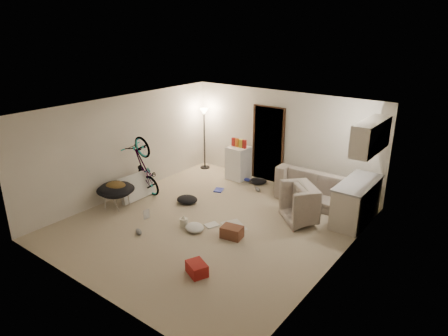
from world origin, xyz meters
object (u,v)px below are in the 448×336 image
Objects in this scene: kitchen_counter at (356,202)px; bicycle at (145,179)px; sofa at (321,191)px; drink_case_a at (232,232)px; juicer at (184,222)px; saucer_chair at (116,193)px; tv_box at (137,186)px; floor_lamp at (204,126)px; armchair at (312,207)px; mini_fridge at (238,163)px; drink_case_b at (197,269)px.

bicycle is at bearing -158.97° from kitchen_counter.
sofa reaches higher than drink_case_a.
kitchen_counter reaches higher than sofa.
kitchen_counter reaches higher than drink_case_a.
juicer is (1.90, -0.65, -0.32)m from bicycle.
tv_box reaches higher than saucer_chair.
sofa is 4.96× the size of drink_case_a.
tv_box is (-4.73, -2.09, -0.12)m from kitchen_counter.
floor_lamp reaches higher than drink_case_a.
sofa is 2.19× the size of armchair.
mini_fridge reaches higher than sofa.
armchair is (-0.77, -0.53, -0.13)m from kitchen_counter.
saucer_chair is at bearing 178.60° from drink_case_a.
drink_case_a is at bearing -91.81° from bicycle.
sofa is 4.10m from drink_case_b.
kitchen_counter is 2.83m from drink_case_a.
floor_lamp is at bearing 152.31° from drink_case_b.
floor_lamp is 3.89m from juicer.
tv_box is at bearing 90.00° from saucer_chair.
saucer_chair is (-3.96, -2.19, 0.06)m from armchair.
kitchen_counter is at bearing -103.82° from armchair.
saucer_chair reaches higher than armchair.
saucer_chair reaches higher than juicer.
floor_lamp is 1.21× the size of kitchen_counter.
saucer_chair is 3.06m from drink_case_a.
bicycle is 1.76× the size of mini_fridge.
saucer_chair is (0.00, -0.90, -0.06)m from bicycle.
floor_lamp is at bearing 177.56° from mini_fridge.
drink_case_a is at bearing -127.65° from kitchen_counter.
sofa is 2.14× the size of tv_box.
drink_case_a is (-1.72, -2.23, -0.32)m from kitchen_counter.
bicycle is (-4.73, -1.82, -0.02)m from kitchen_counter.
saucer_chair reaches higher than drink_case_a.
drink_case_a is 1.14m from juicer.
armchair is (4.06, -1.18, -1.00)m from floor_lamp.
sofa is 4.88m from saucer_chair.
kitchen_counter is 3.92m from drink_case_b.
armchair is 2.83m from juicer.
juicer reaches higher than drink_case_b.
floor_lamp reaches higher than bicycle.
kitchen_counter is at bearing 41.73° from drink_case_a.
armchair is 3.18m from drink_case_b.
juicer is (1.90, 0.25, -0.26)m from saucer_chair.
saucer_chair reaches higher than drink_case_b.
floor_lamp is 0.87× the size of sofa.
mini_fridge is 2.41× the size of drink_case_b.
sofa is at bearing -0.33° from mini_fridge.
bicycle is 0.90m from saucer_chair.
mini_fridge reaches higher than armchair.
drink_case_b is (3.27, -1.80, -0.31)m from bicycle.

